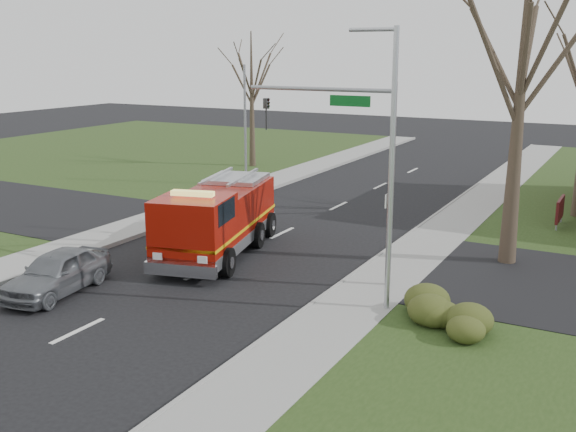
% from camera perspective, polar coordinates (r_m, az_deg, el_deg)
% --- Properties ---
extents(ground, '(120.00, 120.00, 0.00)m').
position_cam_1_polar(ground, '(24.47, -7.34, -4.71)').
color(ground, black).
rests_on(ground, ground).
extents(sidewalk_right, '(2.40, 80.00, 0.15)m').
position_cam_1_polar(sidewalk_right, '(21.60, 6.27, -7.01)').
color(sidewalk_right, gray).
rests_on(sidewalk_right, ground).
extents(sidewalk_left, '(2.40, 80.00, 0.15)m').
position_cam_1_polar(sidewalk_left, '(28.38, -17.59, -2.49)').
color(sidewalk_left, gray).
rests_on(sidewalk_left, ground).
extents(health_center_sign, '(0.12, 2.00, 1.40)m').
position_cam_1_polar(health_center_sign, '(32.17, 22.03, 0.49)').
color(health_center_sign, '#441011').
rests_on(health_center_sign, ground).
extents(hedge_corner, '(2.80, 2.00, 0.90)m').
position_cam_1_polar(hedge_corner, '(19.71, 12.82, -7.79)').
color(hedge_corner, '#303A15').
rests_on(hedge_corner, lawn_right).
extents(bare_tree_near, '(6.00, 6.00, 12.00)m').
position_cam_1_polar(bare_tree_near, '(25.12, 19.26, 12.35)').
color(bare_tree_near, '#3B2D23').
rests_on(bare_tree_near, ground).
extents(bare_tree_left, '(4.50, 4.50, 9.00)m').
position_cam_1_polar(bare_tree_left, '(45.48, -3.10, 11.05)').
color(bare_tree_left, '#3B2D23').
rests_on(bare_tree_left, ground).
extents(traffic_signal_mast, '(5.29, 0.18, 6.80)m').
position_cam_1_polar(traffic_signal_mast, '(22.17, 5.68, 5.93)').
color(traffic_signal_mast, gray).
rests_on(traffic_signal_mast, ground).
extents(streetlight_pole, '(1.48, 0.16, 8.40)m').
position_cam_1_polar(streetlight_pole, '(19.66, 8.60, 4.38)').
color(streetlight_pole, '#B7BABF').
rests_on(streetlight_pole, ground).
extents(utility_pole_far, '(0.14, 0.14, 7.00)m').
position_cam_1_polar(utility_pole_far, '(38.87, -3.64, 7.53)').
color(utility_pole_far, gray).
rests_on(utility_pole_far, ground).
extents(fire_engine, '(4.30, 7.82, 2.99)m').
position_cam_1_polar(fire_engine, '(26.09, -6.03, -0.40)').
color(fire_engine, '#911006').
rests_on(fire_engine, ground).
extents(parked_car_maroon, '(2.21, 4.36, 1.42)m').
position_cam_1_polar(parked_car_maroon, '(23.26, -18.98, -4.51)').
color(parked_car_maroon, slate).
rests_on(parked_car_maroon, ground).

